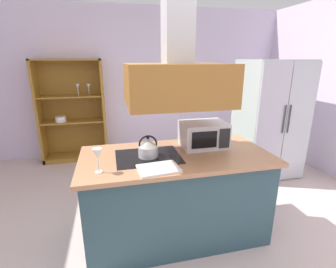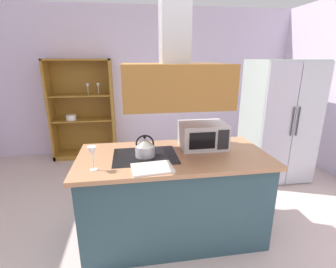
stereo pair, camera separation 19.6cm
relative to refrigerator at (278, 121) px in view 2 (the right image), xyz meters
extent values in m
plane|color=beige|center=(-1.99, -1.45, -0.89)|extent=(7.80, 7.80, 0.00)
cube|color=silver|center=(-1.99, 1.55, 0.46)|extent=(6.00, 0.12, 2.70)
cube|color=#2B4851|center=(-1.80, -1.12, -0.46)|extent=(1.75, 0.80, 0.86)
cube|color=#AF7B54|center=(-1.80, -1.12, -0.01)|extent=(1.83, 0.88, 0.04)
cube|color=black|center=(-2.07, -1.12, 0.01)|extent=(0.60, 0.48, 0.00)
cube|color=#976129|center=(-1.80, -1.12, 0.68)|extent=(0.90, 0.70, 0.36)
cube|color=#B1B3B9|center=(-1.80, -1.12, 1.33)|extent=(0.24, 0.24, 0.95)
cube|color=#AEBFB5|center=(0.00, 0.01, 0.00)|extent=(0.90, 0.72, 1.78)
cube|color=#B6B5C0|center=(-0.23, -0.36, 0.00)|extent=(0.44, 0.03, 1.74)
cube|color=#B5BABE|center=(0.22, -0.36, 0.00)|extent=(0.44, 0.03, 1.74)
cylinder|color=#4C4C51|center=(-0.04, -0.39, 0.09)|extent=(0.02, 0.02, 0.40)
cylinder|color=#4C4C51|center=(0.04, -0.39, 0.09)|extent=(0.02, 0.02, 0.40)
cube|color=olive|center=(-3.59, 1.29, 0.01)|extent=(0.04, 0.40, 1.79)
cube|color=olive|center=(-2.51, 1.29, 0.01)|extent=(0.04, 0.40, 1.79)
cube|color=olive|center=(-3.05, 1.29, 0.88)|extent=(1.12, 0.40, 0.03)
cube|color=olive|center=(-3.05, 1.29, -0.85)|extent=(1.12, 0.40, 0.08)
cube|color=olive|center=(-3.05, 1.48, 0.01)|extent=(1.12, 0.02, 1.79)
cube|color=olive|center=(-3.05, 1.29, -0.17)|extent=(1.04, 0.36, 0.02)
cube|color=olive|center=(-3.05, 1.29, 0.27)|extent=(1.04, 0.36, 0.02)
cylinder|color=white|center=(-3.25, 1.24, -0.14)|extent=(0.18, 0.18, 0.05)
cylinder|color=white|center=(-3.25, 1.24, -0.09)|extent=(0.17, 0.17, 0.05)
cylinder|color=silver|center=(-2.91, 1.25, 0.34)|extent=(0.01, 0.01, 0.12)
cone|color=silver|center=(-2.91, 1.25, 0.44)|extent=(0.07, 0.07, 0.08)
cylinder|color=silver|center=(-2.73, 1.25, 0.34)|extent=(0.01, 0.01, 0.12)
cone|color=silver|center=(-2.73, 1.25, 0.44)|extent=(0.07, 0.07, 0.08)
cylinder|color=#B4B2B9|center=(-2.07, -1.12, 0.07)|extent=(0.19, 0.19, 0.10)
cone|color=#B6C2B8|center=(-2.07, -1.12, 0.15)|extent=(0.18, 0.18, 0.07)
sphere|color=black|center=(-2.07, -1.12, 0.20)|extent=(0.03, 0.03, 0.03)
torus|color=black|center=(-2.07, -1.12, 0.14)|extent=(0.17, 0.02, 0.17)
cube|color=white|center=(-2.03, -1.42, 0.02)|extent=(0.36, 0.27, 0.02)
cube|color=silver|center=(-1.47, -0.96, 0.14)|extent=(0.46, 0.34, 0.26)
cube|color=black|center=(-1.52, -1.14, 0.14)|extent=(0.26, 0.01, 0.17)
cube|color=#262628|center=(-1.31, -1.14, 0.14)|extent=(0.11, 0.01, 0.20)
cylinder|color=silver|center=(-2.51, -1.36, 0.02)|extent=(0.06, 0.06, 0.01)
cylinder|color=silver|center=(-2.51, -1.36, 0.07)|extent=(0.01, 0.01, 0.11)
cone|color=silver|center=(-2.51, -1.36, 0.17)|extent=(0.08, 0.08, 0.09)
camera|label=1|loc=(-2.39, -3.26, 0.90)|focal=26.33mm
camera|label=2|loc=(-2.19, -3.30, 0.90)|focal=26.33mm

